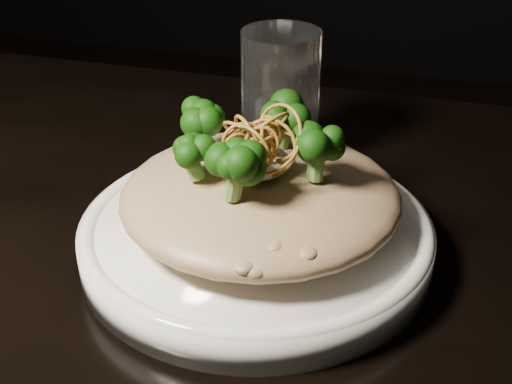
# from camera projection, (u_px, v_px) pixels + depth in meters

# --- Properties ---
(table) EXTENTS (1.10, 0.80, 0.75)m
(table) POSITION_uv_depth(u_px,v_px,m) (225.00, 362.00, 0.57)
(table) COLOR black
(table) RESTS_ON ground
(plate) EXTENTS (0.27, 0.27, 0.03)m
(plate) POSITION_uv_depth(u_px,v_px,m) (256.00, 238.00, 0.55)
(plate) COLOR white
(plate) RESTS_ON table
(risotto) EXTENTS (0.21, 0.21, 0.05)m
(risotto) POSITION_uv_depth(u_px,v_px,m) (260.00, 196.00, 0.54)
(risotto) COLOR brown
(risotto) RESTS_ON plate
(broccoli) EXTENTS (0.12, 0.12, 0.04)m
(broccoli) POSITION_uv_depth(u_px,v_px,m) (249.00, 143.00, 0.51)
(broccoli) COLOR black
(broccoli) RESTS_ON risotto
(cheese) EXTENTS (0.06, 0.06, 0.02)m
(cheese) POSITION_uv_depth(u_px,v_px,m) (252.00, 161.00, 0.52)
(cheese) COLOR white
(cheese) RESTS_ON risotto
(shallots) EXTENTS (0.05, 0.05, 0.04)m
(shallots) POSITION_uv_depth(u_px,v_px,m) (259.00, 132.00, 0.50)
(shallots) COLOR brown
(shallots) RESTS_ON cheese
(drinking_glass) EXTENTS (0.10, 0.10, 0.13)m
(drinking_glass) POSITION_uv_depth(u_px,v_px,m) (280.00, 99.00, 0.66)
(drinking_glass) COLOR silver
(drinking_glass) RESTS_ON table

